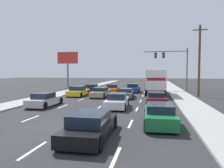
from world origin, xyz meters
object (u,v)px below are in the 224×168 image
object	(u,v)px
box_truck	(155,81)
car_green	(160,115)
car_orange	(113,88)
car_maroon	(156,98)
car_white	(117,101)
car_navy	(92,88)
car_yellow	(78,91)
utility_pole_mid	(199,60)
car_black	(91,125)
car_gray	(126,93)
car_tan	(101,92)
car_blue	(133,88)
traffic_signal_mast	(169,59)
roadside_billboard	(68,62)
car_silver	(45,100)

from	to	relation	value
box_truck	car_green	size ratio (longest dim) A/B	1.87
car_orange	car_maroon	xyz separation A→B (m)	(6.64, -10.94, -0.00)
car_white	car_navy	bearing A→B (deg)	114.97
car_yellow	car_maroon	size ratio (longest dim) A/B	1.04
utility_pole_mid	car_black	bearing A→B (deg)	-115.17
car_yellow	car_green	size ratio (longest dim) A/B	0.94
car_gray	box_truck	distance (m)	5.69
car_navy	car_green	bearing A→B (deg)	-62.49
car_orange	car_gray	distance (m)	7.44
car_tan	car_blue	size ratio (longest dim) A/B	1.07
car_white	car_green	xyz separation A→B (m)	(3.52, -5.20, 0.00)
car_green	utility_pole_mid	bearing A→B (deg)	70.88
car_green	traffic_signal_mast	distance (m)	24.42
car_navy	car_yellow	size ratio (longest dim) A/B	1.00
car_orange	car_maroon	bearing A→B (deg)	-58.74
traffic_signal_mast	utility_pole_mid	size ratio (longest dim) A/B	0.81
utility_pole_mid	roadside_billboard	size ratio (longest dim) A/B	1.24
car_tan	box_truck	world-z (taller)	box_truck
car_black	car_maroon	distance (m)	11.74
car_tan	car_maroon	xyz separation A→B (m)	(6.91, -4.50, -0.01)
car_yellow	car_white	bearing A→B (deg)	-49.64
car_navy	car_silver	bearing A→B (deg)	-89.55
car_silver	roadside_billboard	bearing A→B (deg)	108.74
car_maroon	car_green	size ratio (longest dim) A/B	0.91
car_navy	utility_pole_mid	world-z (taller)	utility_pole_mid
box_truck	roadside_billboard	xyz separation A→B (m)	(-17.86, 11.10, 3.33)
car_tan	car_navy	bearing A→B (deg)	115.09
car_navy	car_orange	distance (m)	3.71
car_blue	traffic_signal_mast	distance (m)	8.60
car_yellow	traffic_signal_mast	distance (m)	17.12
car_blue	car_silver	bearing A→B (deg)	-114.51
car_orange	car_green	world-z (taller)	car_green
car_white	traffic_signal_mast	bearing A→B (deg)	72.91
car_blue	roadside_billboard	size ratio (longest dim) A/B	0.59
car_navy	box_truck	world-z (taller)	box_truck
car_silver	car_tan	world-z (taller)	car_silver
car_silver	roadside_billboard	distance (m)	24.71
utility_pole_mid	car_blue	bearing A→B (deg)	155.18
car_silver	car_orange	size ratio (longest dim) A/B	1.03
car_navy	car_maroon	xyz separation A→B (m)	(10.28, -11.68, 0.00)
car_blue	car_black	world-z (taller)	car_blue
car_gray	box_truck	bearing A→B (deg)	50.29
car_white	box_truck	world-z (taller)	box_truck
utility_pole_mid	car_white	bearing A→B (deg)	-130.92
box_truck	traffic_signal_mast	size ratio (longest dim) A/B	1.13
traffic_signal_mast	roadside_billboard	xyz separation A→B (m)	(-20.24, 3.82, -0.06)
car_orange	car_black	xyz separation A→B (m)	(3.36, -22.22, 0.02)
car_navy	car_silver	world-z (taller)	car_silver
box_truck	car_black	bearing A→B (deg)	-99.20
car_green	utility_pole_mid	xyz separation A→B (m)	(5.35, 15.43, 4.10)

